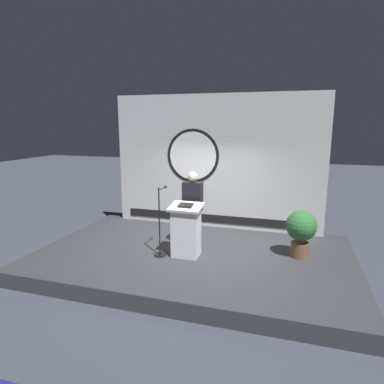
# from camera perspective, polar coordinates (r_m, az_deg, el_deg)

# --- Properties ---
(ground_plane) EXTENTS (40.00, 40.00, 0.00)m
(ground_plane) POSITION_cam_1_polar(r_m,az_deg,el_deg) (7.20, 0.35, -12.36)
(ground_plane) COLOR #383D47
(stage_platform) EXTENTS (6.40, 4.00, 0.30)m
(stage_platform) POSITION_cam_1_polar(r_m,az_deg,el_deg) (7.14, 0.36, -11.26)
(stage_platform) COLOR #333338
(stage_platform) RESTS_ON ground
(banner_display) EXTENTS (5.31, 0.12, 3.34)m
(banner_display) POSITION_cam_1_polar(r_m,az_deg,el_deg) (8.43, 3.91, 5.01)
(banner_display) COLOR silver
(banner_display) RESTS_ON stage_platform
(podium) EXTENTS (0.64, 0.50, 1.09)m
(podium) POSITION_cam_1_polar(r_m,az_deg,el_deg) (6.71, -1.02, -6.57)
(podium) COLOR silver
(podium) RESTS_ON stage_platform
(speaker_person) EXTENTS (0.40, 0.26, 1.65)m
(speaker_person) POSITION_cam_1_polar(r_m,az_deg,el_deg) (7.06, 0.11, -3.00)
(speaker_person) COLOR black
(speaker_person) RESTS_ON stage_platform
(microphone_stand) EXTENTS (0.24, 0.52, 1.40)m
(microphone_stand) POSITION_cam_1_polar(r_m,az_deg,el_deg) (6.81, -5.38, -6.75)
(microphone_stand) COLOR black
(microphone_stand) RESTS_ON stage_platform
(potted_plant) EXTENTS (0.60, 0.60, 0.95)m
(potted_plant) POSITION_cam_1_polar(r_m,az_deg,el_deg) (6.99, 18.12, -6.05)
(potted_plant) COLOR brown
(potted_plant) RESTS_ON stage_platform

